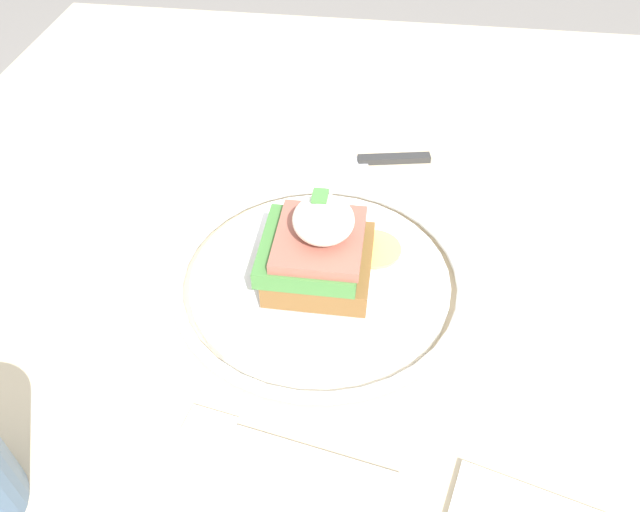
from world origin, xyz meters
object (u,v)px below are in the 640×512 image
plate (320,278)px  knife (356,161)px  fork (277,445)px  sandwich (320,249)px

plate → knife: plate is taller
plate → knife: (0.18, -0.01, -0.01)m
fork → knife: (0.34, -0.02, 0.00)m
sandwich → fork: bearing=176.6°
plate → knife: bearing=-4.6°
plate → sandwich: 0.04m
plate → fork: 0.16m
plate → knife: 0.18m
sandwich → knife: size_ratio=0.59×
fork → plate: bearing=-3.2°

